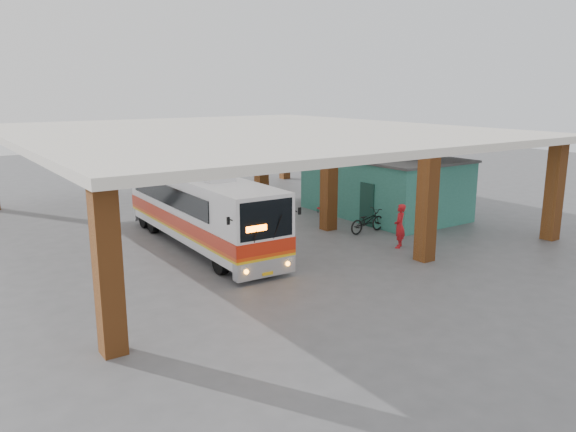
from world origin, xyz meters
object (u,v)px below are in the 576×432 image
(coach_bus, at_px, (200,209))
(pedestrian, at_px, (400,226))
(motorcycle, at_px, (367,221))
(red_chair, at_px, (325,205))

(coach_bus, relative_size, pedestrian, 6.02)
(motorcycle, relative_size, red_chair, 2.37)
(pedestrian, bearing_deg, motorcycle, -139.85)
(pedestrian, xyz_separation_m, red_chair, (1.60, 7.12, -0.53))
(pedestrian, height_order, red_chair, pedestrian)
(motorcycle, height_order, red_chair, motorcycle)
(motorcycle, xyz_separation_m, red_chair, (1.00, 4.48, -0.14))
(red_chair, bearing_deg, coach_bus, -159.64)
(motorcycle, bearing_deg, pedestrian, 163.81)
(motorcycle, xyz_separation_m, pedestrian, (-0.60, -2.64, 0.38))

